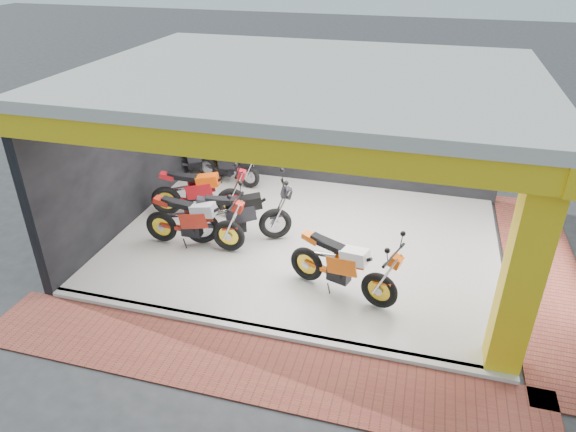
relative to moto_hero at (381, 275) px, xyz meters
The scene contains 17 objects.
ground 1.95m from the moto_hero, behind, with size 80.00×80.00×0.00m, color #2D2D30.
showroom_floor 2.73m from the moto_hero, 132.56° to the left, with size 8.00×6.00×0.10m, color white.
showroom_ceiling 3.85m from the moto_hero, 132.56° to the left, with size 8.40×6.40×0.20m, color beige.
back_wall 5.43m from the moto_hero, 109.45° to the left, with size 8.20×0.20×3.50m, color black.
left_wall 6.26m from the moto_hero, 161.76° to the left, with size 0.20×6.20×3.50m, color black.
corner_column 2.34m from the moto_hero, 22.39° to the right, with size 0.50×0.50×3.50m, color yellow.
header_beam_front 3.25m from the moto_hero, 149.17° to the right, with size 8.40×0.30×0.40m, color yellow.
header_beam_right 3.87m from the moto_hero, 41.11° to the left, with size 0.30×6.40×0.40m, color yellow.
floor_kerb 2.21m from the moto_hero, 148.70° to the right, with size 8.00×0.20×0.10m, color white.
paver_front 2.69m from the moto_hero, 133.70° to the right, with size 9.00×1.40×0.03m, color brown.
paver_right 3.67m from the moto_hero, 32.68° to the left, with size 1.40×7.00×0.03m, color brown.
moto_hero is the anchor object (origin of this frame).
moto_row_a 3.34m from the moto_hero, 161.99° to the left, with size 2.31×0.86×1.41m, color #B52113, non-canonical shape.
moto_row_b 2.97m from the moto_hero, 143.83° to the left, with size 2.36×0.87×1.44m, color black, non-canonical shape.
moto_row_c 4.40m from the moto_hero, 146.14° to the left, with size 2.35×0.87×1.44m, color #B4131B, non-canonical shape.
moto_row_d 5.55m from the moto_hero, 133.11° to the left, with size 2.01×0.75×1.23m, color black, non-canonical shape.
moto_row_e 6.55m from the moto_hero, 136.39° to the left, with size 2.06×0.76×1.26m, color black, non-canonical shape.
Camera 1 is at (2.17, -7.27, 5.81)m, focal length 32.00 mm.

